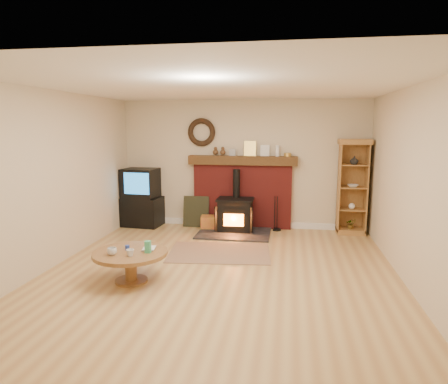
% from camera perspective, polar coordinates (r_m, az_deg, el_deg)
% --- Properties ---
extents(ground, '(5.50, 5.50, 0.00)m').
position_cam_1_polar(ground, '(5.82, -0.60, -11.50)').
color(ground, '#B08149').
rests_on(ground, ground).
extents(room_shell, '(5.02, 5.52, 2.61)m').
position_cam_1_polar(room_shell, '(5.54, -0.64, 5.68)').
color(room_shell, beige).
rests_on(room_shell, ground).
extents(chimney_breast, '(2.20, 0.22, 1.78)m').
position_cam_1_polar(chimney_breast, '(8.18, 2.63, 0.44)').
color(chimney_breast, maroon).
rests_on(chimney_breast, ground).
extents(wood_stove, '(1.40, 1.00, 1.23)m').
position_cam_1_polar(wood_stove, '(7.89, 1.59, -3.45)').
color(wood_stove, black).
rests_on(wood_stove, ground).
extents(area_rug, '(1.75, 1.29, 0.01)m').
position_cam_1_polar(area_rug, '(6.68, -0.65, -8.63)').
color(area_rug, brown).
rests_on(area_rug, ground).
extents(tv_unit, '(0.87, 0.65, 1.21)m').
position_cam_1_polar(tv_unit, '(8.53, -11.77, -0.91)').
color(tv_unit, black).
rests_on(tv_unit, ground).
extents(curio_cabinet, '(0.59, 0.42, 1.83)m').
position_cam_1_polar(curio_cabinet, '(8.08, 17.85, 0.73)').
color(curio_cabinet, brown).
rests_on(curio_cabinet, ground).
extents(firelog_box, '(0.46, 0.32, 0.27)m').
position_cam_1_polar(firelog_box, '(8.14, -1.73, -4.39)').
color(firelog_box, yellow).
rests_on(firelog_box, ground).
extents(leaning_painting, '(0.53, 0.14, 0.64)m').
position_cam_1_polar(leaning_painting, '(8.31, -4.01, -2.80)').
color(leaning_painting, black).
rests_on(leaning_painting, ground).
extents(fire_tools, '(0.16, 0.16, 0.70)m').
position_cam_1_polar(fire_tools, '(8.10, 7.52, -4.75)').
color(fire_tools, black).
rests_on(fire_tools, ground).
extents(coffee_table, '(0.99, 0.99, 0.58)m').
position_cam_1_polar(coffee_table, '(5.54, -13.22, -9.06)').
color(coffee_table, brown).
rests_on(coffee_table, ground).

